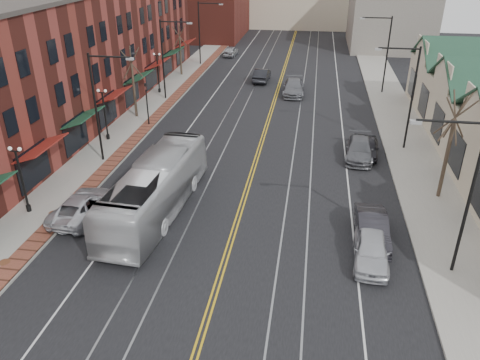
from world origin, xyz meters
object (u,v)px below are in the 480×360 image
(parked_car_b, at_px, (372,228))
(transit_bus, at_px, (156,188))
(parked_car_c, at_px, (359,149))
(parked_suv, at_px, (83,206))
(parked_car_a, at_px, (371,249))
(parked_car_d, at_px, (368,147))

(parked_car_b, bearing_deg, transit_bus, 174.07)
(transit_bus, distance_m, parked_car_c, 16.47)
(parked_car_b, distance_m, parked_car_c, 11.39)
(parked_suv, relative_size, parked_car_a, 1.18)
(transit_bus, bearing_deg, parked_car_c, -137.36)
(parked_suv, height_order, parked_car_b, parked_car_b)
(parked_suv, distance_m, parked_car_c, 20.60)
(parked_car_b, relative_size, parked_car_c, 0.93)
(parked_car_d, bearing_deg, parked_suv, -139.86)
(parked_car_b, xyz_separation_m, parked_car_c, (0.09, 11.39, -0.04))
(parked_car_b, bearing_deg, parked_car_d, 85.20)
(parked_car_d, bearing_deg, parked_car_c, -134.46)
(parked_car_c, xyz_separation_m, parked_car_d, (0.67, 0.55, -0.04))
(parked_car_a, height_order, parked_car_d, parked_car_a)
(parked_car_c, bearing_deg, transit_bus, -136.53)
(parked_car_d, bearing_deg, parked_car_b, -87.61)
(parked_car_b, distance_m, parked_car_d, 11.97)
(parked_car_a, xyz_separation_m, parked_car_c, (0.29, 13.42, -0.02))
(parked_car_b, bearing_deg, parked_suv, 179.14)
(transit_bus, relative_size, parked_car_a, 2.74)
(parked_suv, xyz_separation_m, parked_car_c, (17.09, 11.49, 0.00))
(parked_car_c, relative_size, parked_car_d, 1.24)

